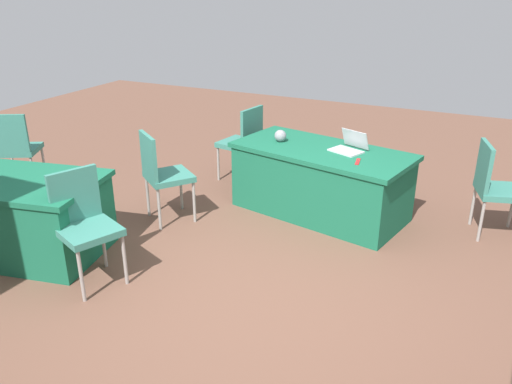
% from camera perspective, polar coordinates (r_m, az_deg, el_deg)
% --- Properties ---
extents(ground_plane, '(14.40, 14.40, 0.00)m').
position_cam_1_polar(ground_plane, '(4.22, -0.49, -12.10)').
color(ground_plane, brown).
extents(table_foreground, '(2.01, 1.25, 0.74)m').
position_cam_1_polar(table_foreground, '(5.61, 7.15, 1.19)').
color(table_foreground, '#196647').
rests_on(table_foreground, ground).
extents(table_mid_left, '(1.87, 1.23, 0.74)m').
position_cam_1_polar(table_mid_left, '(5.30, -25.45, -2.28)').
color(table_mid_left, '#196647').
rests_on(table_mid_left, ground).
extents(chair_near_front, '(0.58, 0.58, 0.97)m').
position_cam_1_polar(chair_near_front, '(4.46, -18.46, -3.00)').
color(chair_near_front, '#9E9993').
rests_on(chair_near_front, ground).
extents(chair_tucked_right, '(0.60, 0.60, 0.97)m').
position_cam_1_polar(chair_tucked_right, '(6.75, -24.99, 4.65)').
color(chair_tucked_right, '#9E9993').
rests_on(chair_tucked_right, ground).
extents(chair_aisle, '(0.54, 0.54, 0.94)m').
position_cam_1_polar(chair_aisle, '(5.55, 24.89, 0.79)').
color(chair_aisle, '#9E9993').
rests_on(chair_aisle, ground).
extents(chair_by_pillar, '(0.61, 0.61, 0.97)m').
position_cam_1_polar(chair_by_pillar, '(5.40, -10.35, 2.28)').
color(chair_by_pillar, '#9E9993').
rests_on(chair_by_pillar, ground).
extents(chair_back_row, '(0.51, 0.51, 0.95)m').
position_cam_1_polar(chair_back_row, '(6.44, -1.38, 5.88)').
color(chair_back_row, '#9E9993').
rests_on(chair_back_row, ground).
extents(laptop_silver, '(0.40, 0.39, 0.21)m').
position_cam_1_polar(laptop_silver, '(5.45, 10.21, 4.89)').
color(laptop_silver, silver).
rests_on(laptop_silver, table_foreground).
extents(yarn_ball, '(0.13, 0.13, 0.13)m').
position_cam_1_polar(yarn_ball, '(5.68, 2.71, 6.22)').
color(yarn_ball, gray).
rests_on(yarn_ball, table_foreground).
extents(scissors_red, '(0.06, 0.18, 0.01)m').
position_cam_1_polar(scissors_red, '(5.14, 11.17, 3.32)').
color(scissors_red, red).
rests_on(scissors_red, table_foreground).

